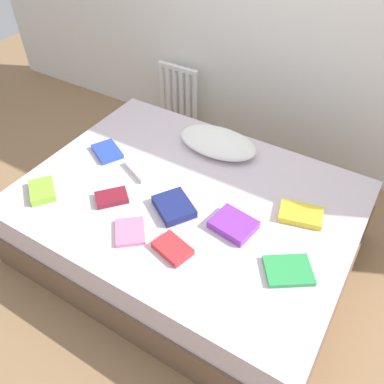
{
  "coord_description": "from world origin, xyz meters",
  "views": [
    {
      "loc": [
        0.92,
        -1.45,
        2.13
      ],
      "look_at": [
        0.0,
        0.05,
        0.48
      ],
      "focal_mm": 36.88,
      "sensor_mm": 36.0,
      "label": 1
    }
  ],
  "objects_px": {
    "bed": "(188,223)",
    "textbook_white": "(144,168)",
    "textbook_yellow": "(301,214)",
    "textbook_purple": "(233,225)",
    "radiator": "(178,94)",
    "textbook_lime": "(42,191)",
    "pillow": "(218,142)",
    "textbook_blue": "(107,151)",
    "textbook_green": "(288,270)",
    "textbook_maroon": "(112,198)",
    "textbook_navy": "(174,207)",
    "textbook_red": "(173,248)",
    "textbook_pink": "(130,232)"
  },
  "relations": [
    {
      "from": "radiator",
      "to": "textbook_purple",
      "type": "distance_m",
      "value": 1.77
    },
    {
      "from": "textbook_white",
      "to": "textbook_red",
      "type": "bearing_deg",
      "value": -16.96
    },
    {
      "from": "textbook_lime",
      "to": "textbook_maroon",
      "type": "bearing_deg",
      "value": 61.91
    },
    {
      "from": "textbook_yellow",
      "to": "textbook_red",
      "type": "distance_m",
      "value": 0.76
    },
    {
      "from": "textbook_white",
      "to": "textbook_yellow",
      "type": "bearing_deg",
      "value": 31.27
    },
    {
      "from": "textbook_navy",
      "to": "textbook_maroon",
      "type": "relative_size",
      "value": 1.25
    },
    {
      "from": "textbook_purple",
      "to": "textbook_white",
      "type": "relative_size",
      "value": 1.01
    },
    {
      "from": "textbook_yellow",
      "to": "textbook_purple",
      "type": "bearing_deg",
      "value": -151.12
    },
    {
      "from": "textbook_navy",
      "to": "textbook_red",
      "type": "bearing_deg",
      "value": -25.86
    },
    {
      "from": "textbook_lime",
      "to": "textbook_green",
      "type": "relative_size",
      "value": 0.88
    },
    {
      "from": "bed",
      "to": "textbook_purple",
      "type": "relative_size",
      "value": 8.78
    },
    {
      "from": "bed",
      "to": "textbook_maroon",
      "type": "distance_m",
      "value": 0.53
    },
    {
      "from": "radiator",
      "to": "textbook_white",
      "type": "height_order",
      "value": "radiator"
    },
    {
      "from": "pillow",
      "to": "textbook_blue",
      "type": "height_order",
      "value": "pillow"
    },
    {
      "from": "textbook_yellow",
      "to": "textbook_white",
      "type": "xyz_separation_m",
      "value": [
        -1.0,
        -0.13,
        -0.0
      ]
    },
    {
      "from": "textbook_navy",
      "to": "textbook_purple",
      "type": "relative_size",
      "value": 1.02
    },
    {
      "from": "textbook_maroon",
      "to": "textbook_purple",
      "type": "relative_size",
      "value": 0.81
    },
    {
      "from": "radiator",
      "to": "textbook_white",
      "type": "bearing_deg",
      "value": -67.25
    },
    {
      "from": "textbook_lime",
      "to": "textbook_red",
      "type": "bearing_deg",
      "value": 40.58
    },
    {
      "from": "textbook_lime",
      "to": "textbook_pink",
      "type": "distance_m",
      "value": 0.65
    },
    {
      "from": "bed",
      "to": "textbook_green",
      "type": "distance_m",
      "value": 0.8
    },
    {
      "from": "textbook_maroon",
      "to": "textbook_white",
      "type": "xyz_separation_m",
      "value": [
        -0.0,
        0.32,
        -0.0
      ]
    },
    {
      "from": "radiator",
      "to": "textbook_green",
      "type": "bearing_deg",
      "value": -42.11
    },
    {
      "from": "bed",
      "to": "textbook_red",
      "type": "xyz_separation_m",
      "value": [
        0.16,
        -0.4,
        0.27
      ]
    },
    {
      "from": "bed",
      "to": "textbook_red",
      "type": "relative_size",
      "value": 10.3
    },
    {
      "from": "textbook_green",
      "to": "textbook_blue",
      "type": "height_order",
      "value": "textbook_blue"
    },
    {
      "from": "textbook_purple",
      "to": "bed",
      "type": "bearing_deg",
      "value": 173.71
    },
    {
      "from": "textbook_navy",
      "to": "pillow",
      "type": "bearing_deg",
      "value": 128.69
    },
    {
      "from": "textbook_lime",
      "to": "textbook_white",
      "type": "relative_size",
      "value": 0.9
    },
    {
      "from": "textbook_maroon",
      "to": "textbook_red",
      "type": "xyz_separation_m",
      "value": [
        0.52,
        -0.13,
        0.0
      ]
    },
    {
      "from": "bed",
      "to": "textbook_white",
      "type": "xyz_separation_m",
      "value": [
        -0.36,
        0.05,
        0.27
      ]
    },
    {
      "from": "bed",
      "to": "textbook_green",
      "type": "bearing_deg",
      "value": -16.66
    },
    {
      "from": "textbook_yellow",
      "to": "textbook_red",
      "type": "bearing_deg",
      "value": -144.28
    },
    {
      "from": "textbook_green",
      "to": "textbook_blue",
      "type": "distance_m",
      "value": 1.43
    },
    {
      "from": "textbook_maroon",
      "to": "textbook_yellow",
      "type": "height_order",
      "value": "textbook_yellow"
    },
    {
      "from": "radiator",
      "to": "textbook_lime",
      "type": "distance_m",
      "value": 1.66
    },
    {
      "from": "textbook_navy",
      "to": "textbook_lime",
      "type": "height_order",
      "value": "textbook_navy"
    },
    {
      "from": "bed",
      "to": "radiator",
      "type": "bearing_deg",
      "value": 125.14
    },
    {
      "from": "textbook_yellow",
      "to": "textbook_red",
      "type": "relative_size",
      "value": 1.23
    },
    {
      "from": "textbook_green",
      "to": "textbook_pink",
      "type": "relative_size",
      "value": 1.21
    },
    {
      "from": "pillow",
      "to": "textbook_maroon",
      "type": "xyz_separation_m",
      "value": [
        -0.3,
        -0.76,
        -0.04
      ]
    },
    {
      "from": "textbook_lime",
      "to": "textbook_pink",
      "type": "bearing_deg",
      "value": 39.95
    },
    {
      "from": "textbook_pink",
      "to": "bed",
      "type": "bearing_deg",
      "value": 125.86
    },
    {
      "from": "textbook_maroon",
      "to": "textbook_red",
      "type": "distance_m",
      "value": 0.53
    },
    {
      "from": "radiator",
      "to": "bed",
      "type": "bearing_deg",
      "value": -54.86
    },
    {
      "from": "bed",
      "to": "radiator",
      "type": "xyz_separation_m",
      "value": [
        -0.84,
        1.2,
        0.1
      ]
    },
    {
      "from": "textbook_navy",
      "to": "radiator",
      "type": "bearing_deg",
      "value": 154.85
    },
    {
      "from": "textbook_red",
      "to": "textbook_white",
      "type": "bearing_deg",
      "value": 153.96
    },
    {
      "from": "textbook_navy",
      "to": "textbook_white",
      "type": "xyz_separation_m",
      "value": [
        -0.36,
        0.2,
        -0.01
      ]
    },
    {
      "from": "pillow",
      "to": "textbook_lime",
      "type": "relative_size",
      "value": 2.72
    }
  ]
}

